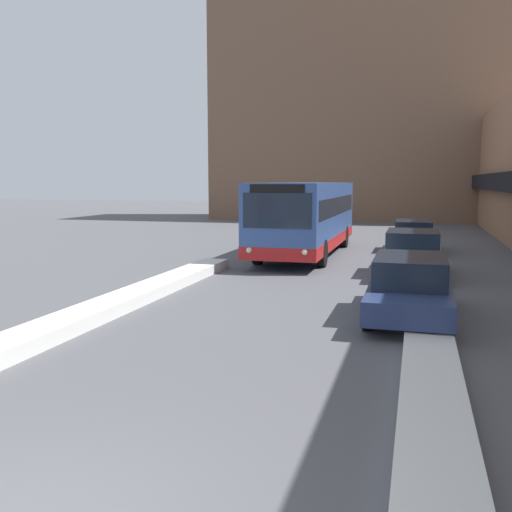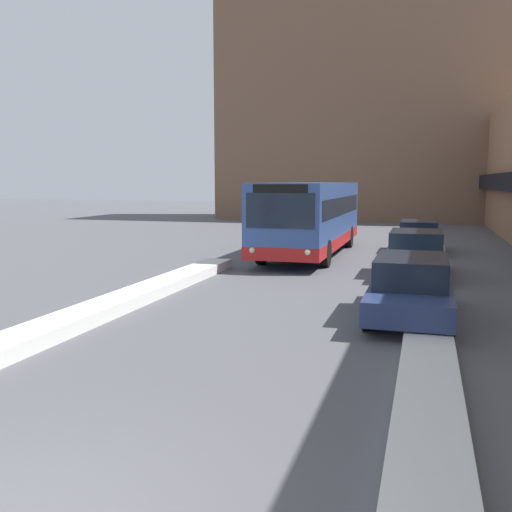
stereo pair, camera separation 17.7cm
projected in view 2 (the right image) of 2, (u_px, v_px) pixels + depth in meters
building_backdrop_far at (384, 112)px, 45.42m from camera, size 26.00×8.00×17.15m
snow_bank_left at (92, 313)px, 12.71m from camera, size 0.90×16.53×0.31m
snow_bank_right at (428, 340)px, 10.68m from camera, size 0.90×14.05×0.22m
city_bus at (311, 216)px, 23.78m from camera, size 2.68×10.63×3.02m
parked_car_front at (411, 287)px, 12.88m from camera, size 1.81×4.56×1.39m
parked_car_middle at (416, 253)px, 18.73m from camera, size 1.91×4.34×1.46m
parked_car_back at (419, 236)px, 25.11m from camera, size 1.81×4.50×1.36m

